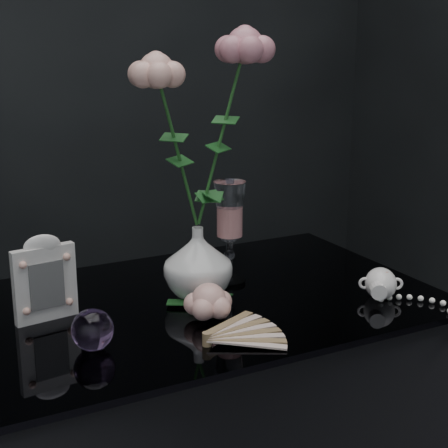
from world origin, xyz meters
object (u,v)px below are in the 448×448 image
picture_frame (44,278)px  paperweight (93,330)px  loose_rose (209,301)px  vase (198,262)px  pearl_jar (381,282)px  wine_glass (230,233)px

picture_frame → paperweight: bearing=-84.6°
loose_rose → vase: bearing=69.9°
picture_frame → loose_rose: size_ratio=0.81×
paperweight → pearl_jar: 0.56m
loose_rose → pearl_jar: bearing=-14.4°
vase → paperweight: size_ratio=2.03×
vase → picture_frame: size_ratio=0.88×
wine_glass → vase: bearing=-156.1°
paperweight → vase: bearing=28.4°
wine_glass → picture_frame: size_ratio=1.34×
wine_glass → loose_rose: wine_glass is taller
loose_rose → paperweight: bearing=-177.4°
wine_glass → paperweight: 0.39m
vase → picture_frame: (-0.29, 0.02, 0.01)m
wine_glass → picture_frame: (-0.38, -0.02, -0.03)m
picture_frame → loose_rose: picture_frame is taller
paperweight → loose_rose: 0.22m
picture_frame → pearl_jar: (0.60, -0.19, -0.05)m
loose_rose → picture_frame: bearing=148.9°
wine_glass → picture_frame: bearing=-177.2°
vase → pearl_jar: size_ratio=0.64×
pearl_jar → vase: bearing=-177.8°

